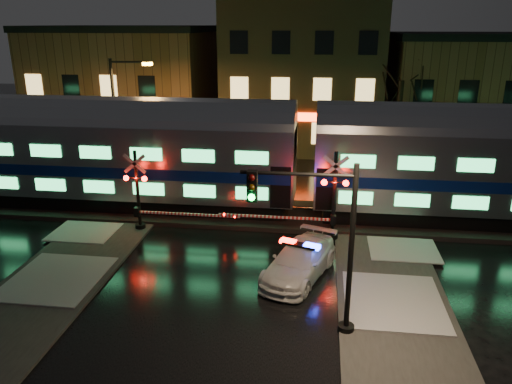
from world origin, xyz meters
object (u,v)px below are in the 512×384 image
crossing_signal_right (326,205)px  police_car (299,261)px  streetlight (119,115)px  traffic_light (322,247)px  crossing_signal_left (145,199)px

crossing_signal_right → police_car: bearing=-105.4°
police_car → streetlight: 15.85m
crossing_signal_right → traffic_light: traffic_light is taller
crossing_signal_right → traffic_light: 7.48m
crossing_signal_right → traffic_light: bearing=-91.5°
police_car → traffic_light: bearing=-58.2°
traffic_light → crossing_signal_left: bearing=150.3°
crossing_signal_left → crossing_signal_right: bearing=0.0°
police_car → streetlight: (-11.38, 10.36, 3.79)m
police_car → crossing_signal_left: size_ratio=0.89×
traffic_light → streetlight: (-12.20, 14.06, 1.40)m
traffic_light → crossing_signal_right: bearing=99.9°
crossing_signal_left → police_car: bearing=-25.6°
police_car → traffic_light: (0.82, -3.70, 2.39)m
crossing_signal_right → streetlight: bearing=151.6°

